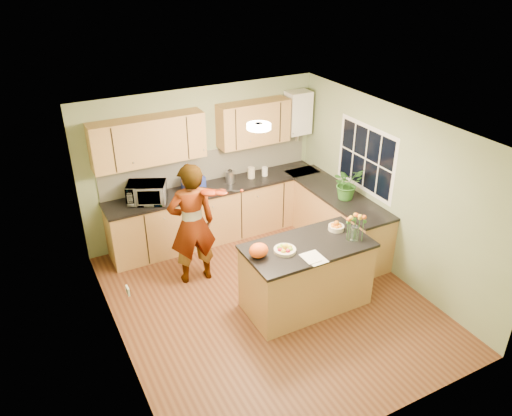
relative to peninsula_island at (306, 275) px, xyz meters
name	(u,v)px	position (x,y,z in m)	size (l,w,h in m)	color
floor	(268,301)	(-0.42, 0.28, -0.48)	(4.50, 4.50, 0.00)	#532B17
ceiling	(271,131)	(-0.42, 0.28, 2.02)	(4.00, 4.50, 0.02)	white
wall_back	(203,163)	(-0.42, 2.53, 0.77)	(4.00, 0.02, 2.50)	gray
wall_front	(387,331)	(-0.42, -1.97, 0.77)	(4.00, 0.02, 2.50)	gray
wall_left	(113,265)	(-2.42, 0.28, 0.77)	(0.02, 4.50, 2.50)	gray
wall_right	(391,192)	(1.58, 0.28, 0.77)	(0.02, 4.50, 2.50)	gray
back_counter	(217,211)	(-0.32, 2.23, -0.01)	(3.64, 0.62, 0.94)	#B68348
right_counter	(335,218)	(1.28, 1.13, -0.01)	(0.62, 2.24, 0.94)	#B68348
splashback	(209,165)	(-0.32, 2.51, 0.72)	(3.60, 0.02, 0.52)	silver
upper_cabinets	(194,133)	(-0.60, 2.36, 1.37)	(3.20, 0.34, 0.70)	#B68348
boiler	(298,113)	(1.28, 2.37, 1.41)	(0.40, 0.30, 0.86)	white
window_right	(366,159)	(1.57, 0.88, 1.07)	(0.01, 1.30, 1.05)	white
light_switch	(128,291)	(-2.41, -0.32, 0.82)	(0.02, 0.09, 0.09)	white
ceiling_lamp	(259,126)	(-0.42, 0.58, 1.98)	(0.30, 0.30, 0.07)	#FFEABF
peninsula_island	(306,275)	(0.00, 0.00, 0.00)	(1.68, 0.86, 0.96)	#B68348
fruit_dish	(285,249)	(-0.35, 0.00, 0.52)	(0.28, 0.28, 0.10)	beige
orange_bowl	(336,226)	(0.55, 0.15, 0.53)	(0.22, 0.22, 0.13)	beige
flower_vase	(356,221)	(0.60, -0.18, 0.77)	(0.24, 0.24, 0.44)	silver
orange_bag	(259,250)	(-0.70, 0.05, 0.57)	(0.25, 0.21, 0.19)	#FF5815
papers	(314,258)	(-0.10, -0.30, 0.49)	(0.23, 0.31, 0.01)	white
violinist	(192,224)	(-1.12, 1.27, 0.44)	(0.67, 0.44, 1.85)	tan
violin	(209,192)	(-0.92, 1.05, 0.99)	(0.60, 0.24, 0.12)	#4A0F04
microwave	(147,193)	(-1.47, 2.19, 0.61)	(0.57, 0.39, 0.32)	white
blue_box	(194,184)	(-0.72, 2.20, 0.59)	(0.33, 0.24, 0.26)	navy
kettle	(230,176)	(-0.06, 2.24, 0.57)	(0.15, 0.15, 0.28)	silver
jar_cream	(251,173)	(0.33, 2.25, 0.55)	(0.12, 0.12, 0.19)	beige
jar_white	(265,171)	(0.57, 2.23, 0.53)	(0.10, 0.10, 0.15)	white
potted_plant	(347,183)	(1.28, 0.90, 0.71)	(0.46, 0.40, 0.51)	#2E6722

